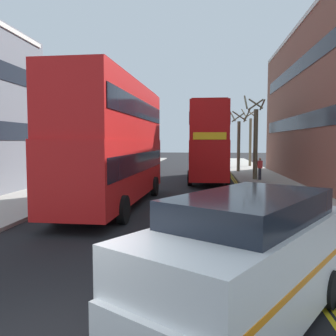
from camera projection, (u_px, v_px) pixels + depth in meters
sidewalk_right at (283, 193)px, 20.08m from camera, size 4.00×80.00×0.14m
sidewalk_left at (61, 190)px, 21.44m from camera, size 4.00×80.00×0.14m
kerb_line_outer at (249, 199)px, 18.32m from camera, size 0.10×56.00×0.01m
kerb_line_inner at (246, 199)px, 18.34m from camera, size 0.10×56.00×0.01m
double_decker_bus_away at (115, 140)px, 16.09m from camera, size 3.01×10.87×5.64m
double_decker_bus_oncoming at (208, 141)px, 26.82m from camera, size 2.85×10.82×5.64m
taxi_minivan at (244, 261)px, 5.64m from camera, size 4.14×5.06×2.12m
pedestrian_far at (260, 168)px, 26.23m from camera, size 0.34×0.22×1.62m
street_tree_near at (255, 139)px, 26.49m from camera, size 1.46×1.58×6.31m
street_tree_mid at (250, 138)px, 40.91m from camera, size 1.82×1.83×6.58m
street_tree_far at (239, 141)px, 33.57m from camera, size 1.80×1.75×5.82m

